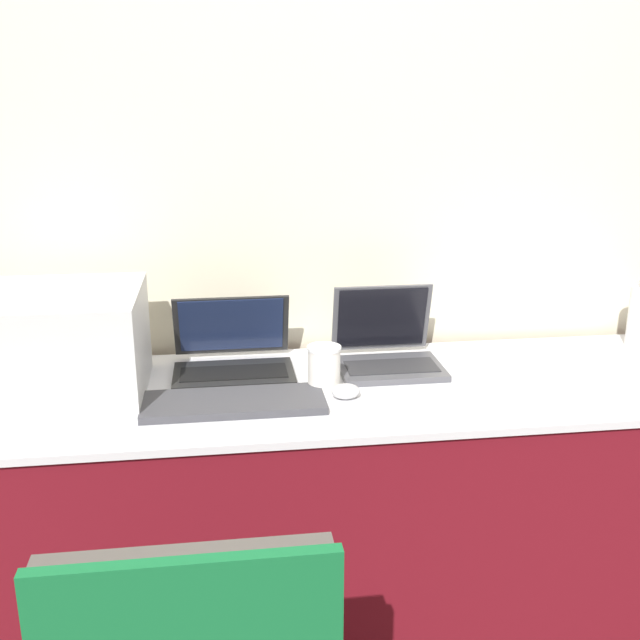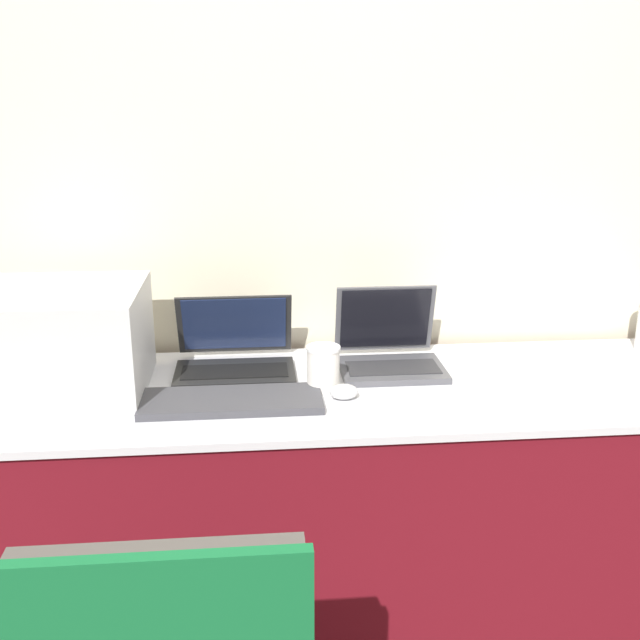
{
  "view_description": "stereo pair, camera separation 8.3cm",
  "coord_description": "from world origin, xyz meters",
  "px_view_note": "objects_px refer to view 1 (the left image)",
  "views": [
    {
      "loc": [
        -0.36,
        -1.56,
        1.49
      ],
      "look_at": [
        -0.1,
        0.34,
        0.9
      ],
      "focal_mm": 42.0,
      "sensor_mm": 36.0,
      "label": 1
    },
    {
      "loc": [
        -0.28,
        -1.57,
        1.49
      ],
      "look_at": [
        -0.1,
        0.34,
        0.9
      ],
      "focal_mm": 42.0,
      "sensor_mm": 36.0,
      "label": 2
    }
  ],
  "objects_px": {
    "laptop_left": "(233,356)",
    "laptop_right": "(387,349)",
    "external_keyboard": "(234,403)",
    "coffee_cup": "(324,368)",
    "mouse": "(346,391)",
    "printer": "(53,341)"
  },
  "relations": [
    {
      "from": "laptop_left",
      "to": "external_keyboard",
      "type": "distance_m",
      "value": 0.25
    },
    {
      "from": "external_keyboard",
      "to": "mouse",
      "type": "height_order",
      "value": "mouse"
    },
    {
      "from": "printer",
      "to": "mouse",
      "type": "bearing_deg",
      "value": -9.22
    },
    {
      "from": "laptop_left",
      "to": "external_keyboard",
      "type": "height_order",
      "value": "laptop_left"
    },
    {
      "from": "laptop_right",
      "to": "coffee_cup",
      "type": "bearing_deg",
      "value": -143.42
    },
    {
      "from": "printer",
      "to": "external_keyboard",
      "type": "height_order",
      "value": "printer"
    },
    {
      "from": "laptop_left",
      "to": "mouse",
      "type": "height_order",
      "value": "laptop_left"
    },
    {
      "from": "laptop_left",
      "to": "laptop_right",
      "type": "relative_size",
      "value": 1.14
    },
    {
      "from": "laptop_right",
      "to": "coffee_cup",
      "type": "height_order",
      "value": "laptop_right"
    },
    {
      "from": "laptop_right",
      "to": "mouse",
      "type": "xyz_separation_m",
      "value": [
        -0.16,
        -0.23,
        -0.03
      ]
    },
    {
      "from": "external_keyboard",
      "to": "mouse",
      "type": "xyz_separation_m",
      "value": [
        0.29,
        0.01,
        0.01
      ]
    },
    {
      "from": "coffee_cup",
      "to": "external_keyboard",
      "type": "bearing_deg",
      "value": -160.96
    },
    {
      "from": "printer",
      "to": "coffee_cup",
      "type": "height_order",
      "value": "printer"
    },
    {
      "from": "external_keyboard",
      "to": "printer",
      "type": "bearing_deg",
      "value": 163.81
    },
    {
      "from": "external_keyboard",
      "to": "laptop_right",
      "type": "bearing_deg",
      "value": 27.82
    },
    {
      "from": "printer",
      "to": "laptop_left",
      "type": "bearing_deg",
      "value": 14.39
    },
    {
      "from": "external_keyboard",
      "to": "coffee_cup",
      "type": "relative_size",
      "value": 3.83
    },
    {
      "from": "external_keyboard",
      "to": "mouse",
      "type": "distance_m",
      "value": 0.29
    },
    {
      "from": "laptop_right",
      "to": "mouse",
      "type": "distance_m",
      "value": 0.28
    },
    {
      "from": "printer",
      "to": "external_keyboard",
      "type": "bearing_deg",
      "value": -16.19
    },
    {
      "from": "laptop_right",
      "to": "mouse",
      "type": "relative_size",
      "value": 3.92
    },
    {
      "from": "laptop_left",
      "to": "external_keyboard",
      "type": "relative_size",
      "value": 0.73
    }
  ]
}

